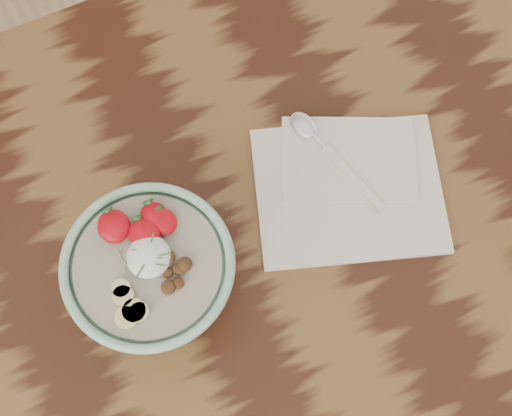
{
  "coord_description": "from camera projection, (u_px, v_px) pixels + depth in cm",
  "views": [
    {
      "loc": [
        -4.04,
        -20.4,
        159.61
      ],
      "look_at": [
        6.75,
        3.22,
        86.29
      ],
      "focal_mm": 50.0,
      "sensor_mm": 36.0,
      "label": 1
    }
  ],
  "objects": [
    {
      "name": "table",
      "position": [
        220.0,
        300.0,
        0.95
      ],
      "size": [
        160.0,
        90.0,
        75.0
      ],
      "color": "#36190D",
      "rests_on": "ground"
    },
    {
      "name": "breakfast_bowl",
      "position": [
        152.0,
        273.0,
        0.8
      ],
      "size": [
        19.08,
        19.08,
        12.56
      ],
      "rotation": [
        0.0,
        0.0,
        0.41
      ],
      "color": "#93C6A8",
      "rests_on": "table"
    },
    {
      "name": "spoon",
      "position": [
        316.0,
        138.0,
        0.91
      ],
      "size": [
        6.38,
        16.85,
        0.89
      ],
      "rotation": [
        0.0,
        0.0,
        0.27
      ],
      "color": "silver",
      "rests_on": "napkin"
    },
    {
      "name": "napkin",
      "position": [
        349.0,
        184.0,
        0.9
      ],
      "size": [
        28.2,
        25.41,
        1.44
      ],
      "rotation": [
        0.0,
        0.0,
        -0.33
      ],
      "color": "white",
      "rests_on": "table"
    }
  ]
}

